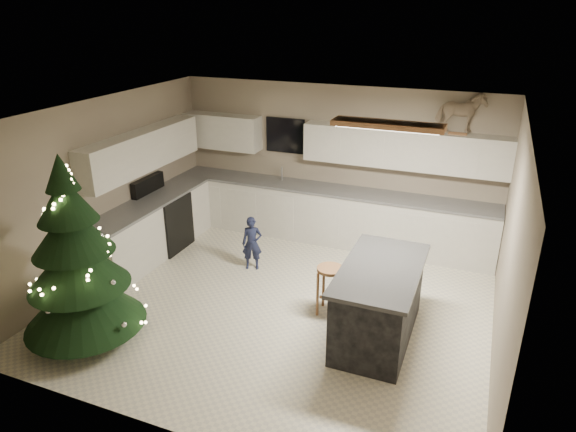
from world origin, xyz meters
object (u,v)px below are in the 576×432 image
Objects in this scene: island at (379,302)px; christmas_tree at (77,268)px; bar_stool at (330,279)px; toddler at (252,243)px; rocking_horse at (460,113)px.

christmas_tree is (-3.27, -1.35, 0.48)m from island.
toddler is at bearing 153.28° from bar_stool.
rocking_horse reaches higher than island.
bar_stool is at bearing 32.42° from christmas_tree.
bar_stool is 0.88× the size of rocking_horse.
bar_stool is at bearing 128.46° from rocking_horse.
rocking_horse reaches higher than christmas_tree.
christmas_tree is 2.78× the size of toddler.
toddler is 3.63m from rocking_horse.
toddler is at bearing 96.28° from rocking_horse.
island is 3.20m from rocking_horse.
bar_stool is at bearing -48.08° from toddler.
island is 0.73× the size of christmas_tree.
island is 2.41m from toddler.
rocking_horse reaches higher than toddler.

